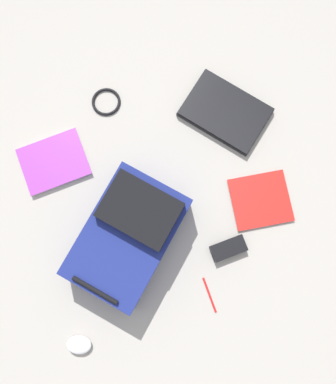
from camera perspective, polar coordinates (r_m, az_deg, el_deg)
ground_plane at (r=1.48m, az=-1.28°, el=-2.32°), size 3.35×3.35×0.00m
backpack at (r=1.39m, az=-5.87°, el=-6.47°), size 0.53×0.51×0.20m
laptop at (r=1.57m, az=8.76°, el=11.94°), size 0.39×0.39×0.03m
book_manual at (r=1.56m, az=-16.87°, el=4.40°), size 0.24×0.28×0.02m
book_red at (r=1.52m, az=13.93°, el=-1.20°), size 0.21×0.23×0.01m
computer_mouse at (r=1.52m, az=-13.33°, el=-21.65°), size 0.09×0.11×0.04m
cable_coil at (r=1.60m, az=-9.32°, el=13.38°), size 0.12×0.12×0.01m
power_brick at (r=1.47m, az=9.23°, el=-8.43°), size 0.09×0.14×0.03m
pen_black at (r=1.48m, az=6.40°, el=-15.28°), size 0.14×0.03×0.01m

